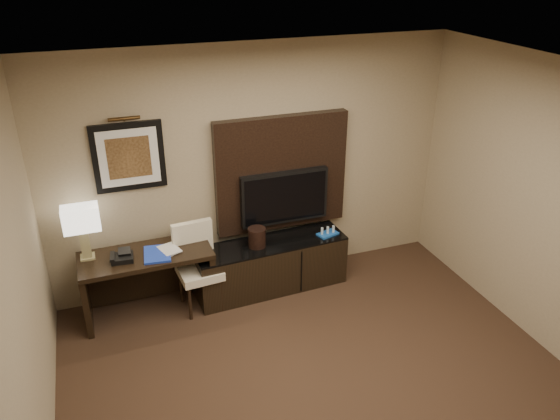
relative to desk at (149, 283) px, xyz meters
name	(u,v)px	position (x,y,z in m)	size (l,w,h in m)	color
ceiling	(373,103)	(1.28, -2.15, 2.34)	(4.50, 5.00, 0.01)	silver
wall_back	(254,168)	(1.28, 0.35, 0.99)	(4.50, 0.01, 2.70)	#9C8A69
wall_left	(11,366)	(-0.97, -2.15, 0.99)	(0.01, 5.00, 2.70)	#9C8A69
desk	(149,283)	(0.00, 0.00, 0.00)	(1.33, 0.57, 0.71)	black
credenza	(271,265)	(1.35, 0.00, -0.06)	(1.70, 0.47, 0.59)	black
tv_wall_panel	(281,173)	(1.58, 0.29, 0.91)	(1.50, 0.12, 1.30)	black
tv	(284,197)	(1.58, 0.19, 0.66)	(1.00, 0.08, 0.60)	black
artwork	(129,157)	(-0.02, 0.33, 1.29)	(0.70, 0.04, 0.70)	black
picture_light	(124,119)	(-0.02, 0.29, 1.69)	(0.04, 0.04, 0.30)	#442E15
desk_chair	(200,271)	(0.52, -0.09, 0.09)	(0.43, 0.50, 0.90)	#F2E9CA
table_lamp	(83,232)	(-0.55, 0.11, 0.65)	(0.36, 0.21, 0.58)	tan
desk_phone	(122,256)	(-0.23, -0.05, 0.41)	(0.21, 0.19, 0.11)	black
blue_folder	(157,254)	(0.11, -0.07, 0.37)	(0.26, 0.35, 0.02)	#1C3AB7
book	(160,243)	(0.15, -0.05, 0.48)	(0.18, 0.02, 0.25)	tan
ice_bucket	(257,237)	(1.18, -0.02, 0.34)	(0.19, 0.19, 0.22)	black
minibar_tray	(328,231)	(2.02, -0.05, 0.27)	(0.23, 0.14, 0.08)	blue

